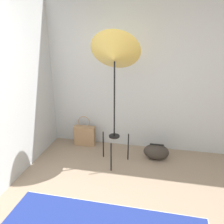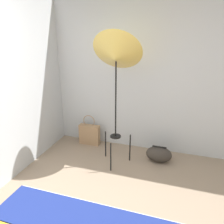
{
  "view_description": "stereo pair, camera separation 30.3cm",
  "coord_description": "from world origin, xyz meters",
  "views": [
    {
      "loc": [
        0.36,
        -1.33,
        1.95
      ],
      "look_at": [
        -0.22,
        1.47,
        0.92
      ],
      "focal_mm": 35.0,
      "sensor_mm": 36.0,
      "label": 1
    },
    {
      "loc": [
        0.65,
        -1.25,
        1.95
      ],
      "look_at": [
        -0.22,
        1.47,
        0.92
      ],
      "focal_mm": 35.0,
      "sensor_mm": 36.0,
      "label": 2
    }
  ],
  "objects": [
    {
      "name": "wall_side_left",
      "position": [
        -1.53,
        1.0,
        1.3
      ],
      "size": [
        0.05,
        8.0,
        2.6
      ],
      "color": "#B7BCC1",
      "rests_on": "ground_plane"
    },
    {
      "name": "tote_bag",
      "position": [
        -0.87,
        2.12,
        0.2
      ],
      "size": [
        0.38,
        0.12,
        0.57
      ],
      "color": "#9E7A56",
      "rests_on": "ground_plane"
    },
    {
      "name": "wall_back",
      "position": [
        0.0,
        2.31,
        1.3
      ],
      "size": [
        8.0,
        0.05,
        2.6
      ],
      "color": "#B7BCC1",
      "rests_on": "ground_plane"
    },
    {
      "name": "duffel_bag",
      "position": [
        0.43,
        1.9,
        0.13
      ],
      "size": [
        0.41,
        0.26,
        0.26
      ],
      "color": "#332D28",
      "rests_on": "ground_plane"
    },
    {
      "name": "photo_umbrella",
      "position": [
        -0.23,
        1.67,
        1.66
      ],
      "size": [
        0.7,
        0.59,
        2.01
      ],
      "color": "black",
      "rests_on": "ground_plane"
    }
  ]
}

